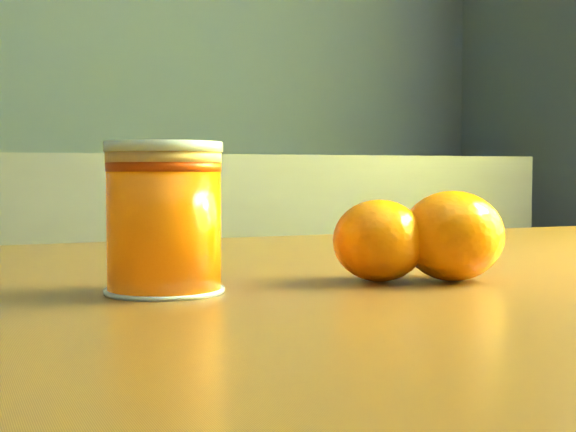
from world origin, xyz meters
name	(u,v)px	position (x,y,z in m)	size (l,w,h in m)	color
table	(427,405)	(0.79, 0.17, 0.69)	(1.12, 0.83, 0.79)	brown
juice_glass	(164,219)	(0.59, 0.13, 0.83)	(0.07, 0.07, 0.09)	#DD5904
orange_front	(379,241)	(0.73, 0.14, 0.82)	(0.06, 0.06, 0.06)	orange
orange_back	(453,236)	(0.78, 0.12, 0.82)	(0.07, 0.07, 0.06)	orange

